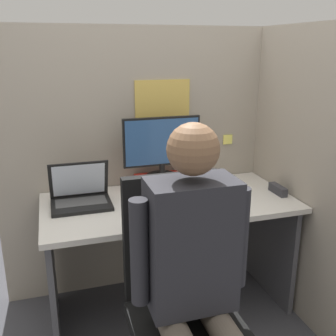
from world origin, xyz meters
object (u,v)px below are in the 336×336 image
at_px(paper_box, 162,183).
at_px(person, 196,269).
at_px(stapler, 278,190).
at_px(office_chair, 181,297).
at_px(monitor, 162,146).
at_px(laptop, 81,197).
at_px(carrot_toy, 202,213).

xyz_separation_m(paper_box, person, (-0.15, -0.97, -0.00)).
bearing_deg(stapler, office_chair, -145.97).
height_order(monitor, stapler, monitor).
bearing_deg(laptop, office_chair, -63.02).
bearing_deg(laptop, stapler, -8.19).
bearing_deg(stapler, monitor, 156.18).
relative_size(laptop, person, 0.25).
distance_m(paper_box, laptop, 0.52).
relative_size(monitor, laptop, 1.45).
distance_m(monitor, carrot_toy, 0.53).
height_order(paper_box, carrot_toy, paper_box).
xyz_separation_m(laptop, stapler, (1.14, -0.16, -0.02)).
relative_size(paper_box, person, 0.23).
height_order(carrot_toy, office_chair, office_chair).
bearing_deg(office_chair, person, -89.94).
xyz_separation_m(carrot_toy, office_chair, (-0.23, -0.35, -0.22)).
bearing_deg(carrot_toy, laptop, 149.67).
relative_size(laptop, office_chair, 0.32).
xyz_separation_m(monitor, carrot_toy, (0.08, -0.46, -0.25)).
bearing_deg(person, laptop, 112.44).
bearing_deg(carrot_toy, office_chair, -123.04).
xyz_separation_m(stapler, person, (-0.79, -0.69, 0.01)).
bearing_deg(office_chair, stapler, 34.03).
bearing_deg(stapler, carrot_toy, -162.30).
xyz_separation_m(monitor, laptop, (-0.50, -0.12, -0.22)).
height_order(laptop, carrot_toy, laptop).
bearing_deg(monitor, laptop, -166.81).
xyz_separation_m(paper_box, stapler, (0.64, -0.28, -0.01)).
relative_size(office_chair, person, 0.79).
bearing_deg(carrot_toy, paper_box, 100.17).
relative_size(paper_box, carrot_toy, 1.88).
xyz_separation_m(laptop, office_chair, (0.35, -0.70, -0.25)).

